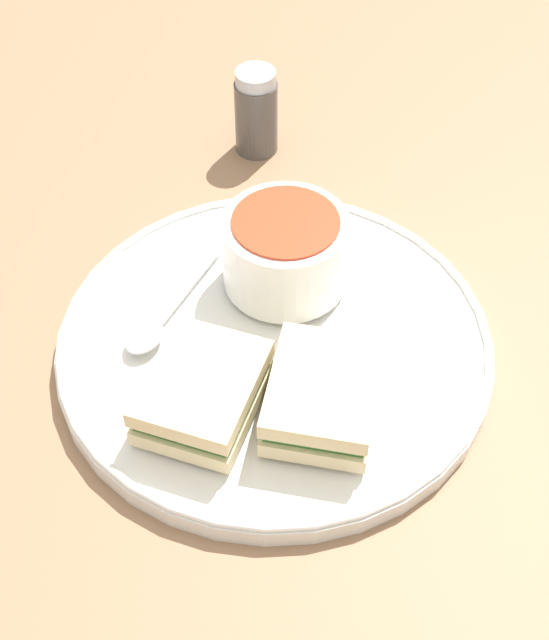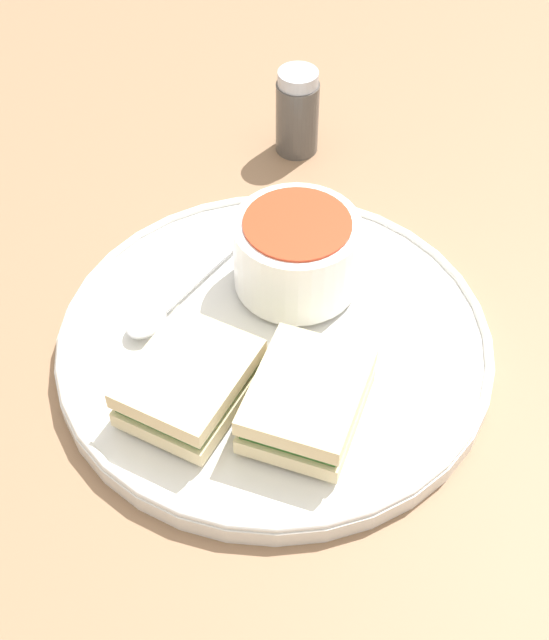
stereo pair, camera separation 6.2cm
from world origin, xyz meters
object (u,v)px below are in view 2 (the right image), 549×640
object	(u,v)px
soup_bowl	(297,252)
salt_shaker	(297,112)
sandwich_half_far	(307,400)
sandwich_half_near	(194,386)
spoon	(155,315)

from	to	relation	value
soup_bowl	salt_shaker	bearing A→B (deg)	-136.52
soup_bowl	sandwich_half_far	world-z (taller)	soup_bowl
sandwich_half_near	salt_shaker	size ratio (longest dim) A/B	1.31
sandwich_half_far	salt_shaker	bearing A→B (deg)	-135.14
salt_shaker	soup_bowl	bearing A→B (deg)	43.48
sandwich_half_near	sandwich_half_far	world-z (taller)	same
soup_bowl	spoon	world-z (taller)	soup_bowl
sandwich_half_near	sandwich_half_far	bearing A→B (deg)	126.04
sandwich_half_near	soup_bowl	bearing A→B (deg)	-166.53
soup_bowl	sandwich_half_near	world-z (taller)	soup_bowl
sandwich_half_near	sandwich_half_far	size ratio (longest dim) A/B	0.96
soup_bowl	sandwich_half_near	xyz separation A→B (m)	(0.13, 0.03, -0.01)
spoon	sandwich_half_far	world-z (taller)	sandwich_half_far
soup_bowl	spoon	xyz separation A→B (m)	(0.10, -0.05, -0.03)
sandwich_half_near	salt_shaker	bearing A→B (deg)	-148.91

